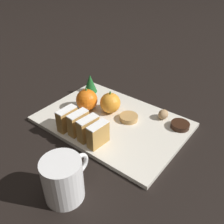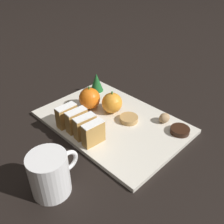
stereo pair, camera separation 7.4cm
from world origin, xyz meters
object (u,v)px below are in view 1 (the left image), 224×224
at_px(orange_near, 110,103).
at_px(walnut, 163,114).
at_px(chocolate_cookie, 180,125).
at_px(coffee_mug, 64,179).
at_px(orange_far, 87,100).

relative_size(orange_near, walnut, 2.05).
relative_size(orange_near, chocolate_cookie, 1.34).
bearing_deg(chocolate_cookie, orange_near, 106.04).
height_order(orange_near, coffee_mug, coffee_mug).
distance_m(chocolate_cookie, coffee_mug, 0.37).
relative_size(orange_near, coffee_mug, 0.61).
xyz_separation_m(orange_near, coffee_mug, (-0.30, -0.11, 0.01)).
bearing_deg(orange_near, orange_far, 115.28).
height_order(orange_far, chocolate_cookie, orange_far).
relative_size(orange_near, orange_far, 0.95).
distance_m(orange_near, chocolate_cookie, 0.22).
bearing_deg(chocolate_cookie, orange_far, 108.40).
xyz_separation_m(orange_far, chocolate_cookie, (0.09, -0.28, -0.03)).
bearing_deg(coffee_mug, orange_near, 20.82).
xyz_separation_m(chocolate_cookie, coffee_mug, (-0.36, 0.10, 0.03)).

